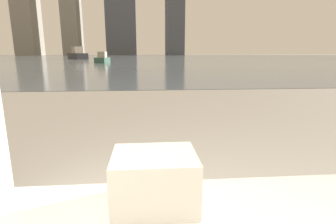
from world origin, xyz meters
The scene contains 4 objects.
towel_stack centered at (-0.05, 0.91, 0.59)m, with size 0.24×0.20×0.16m.
harbor_water centered at (0.00, 62.00, 0.01)m, with size 180.00×110.00×0.01m.
harbor_boat_0 centered at (-4.33, 27.04, 0.39)m, with size 1.16×2.90×1.07m.
harbor_boat_4 centered at (-10.78, 43.43, 0.68)m, with size 4.08×5.25×1.90m.
Camera 1 is at (-0.07, 0.20, 0.96)m, focal length 28.00 mm.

